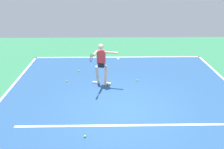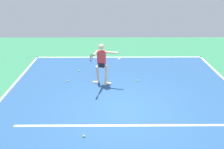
{
  "view_description": "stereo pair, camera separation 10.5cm",
  "coord_description": "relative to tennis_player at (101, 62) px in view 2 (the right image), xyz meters",
  "views": [
    {
      "loc": [
        0.59,
        7.27,
        4.49
      ],
      "look_at": [
        0.43,
        -1.08,
        0.9
      ],
      "focal_mm": 38.14,
      "sensor_mm": 36.0,
      "label": 1
    },
    {
      "loc": [
        0.49,
        7.27,
        4.49
      ],
      "look_at": [
        0.43,
        -1.08,
        0.9
      ],
      "focal_mm": 38.14,
      "sensor_mm": 36.0,
      "label": 2
    }
  ],
  "objects": [
    {
      "name": "tennis_ball_far_corner",
      "position": [
        1.55,
        -0.25,
        -1.01
      ],
      "size": [
        0.07,
        0.07,
        0.07
      ],
      "primitive_type": "sphere",
      "color": "yellow",
      "rests_on": "ground_plane"
    },
    {
      "name": "tennis_player",
      "position": [
        0.0,
        0.0,
        0.0
      ],
      "size": [
        1.13,
        1.2,
        1.81
      ],
      "rotation": [
        0.0,
        0.0,
        -0.21
      ],
      "color": "beige",
      "rests_on": "ground_plane"
    },
    {
      "name": "court_line_baseline_near",
      "position": [
        -0.87,
        -3.58,
        -1.04
      ],
      "size": [
        9.52,
        0.1,
        0.01
      ],
      "primitive_type": "cube",
      "color": "white",
      "rests_on": "ground_plane"
    },
    {
      "name": "court_line_service",
      "position": [
        -0.87,
        3.08,
        -1.04
      ],
      "size": [
        7.14,
        0.1,
        0.01
      ],
      "primitive_type": "cube",
      "color": "white",
      "rests_on": "ground_plane"
    },
    {
      "name": "court_surface",
      "position": [
        -0.87,
        2.13,
        -1.04
      ],
      "size": [
        9.52,
        11.52,
        0.0
      ],
      "primitive_type": "cube",
      "color": "navy",
      "rests_on": "ground_plane"
    },
    {
      "name": "tennis_ball_near_service_line",
      "position": [
        -1.6,
        -0.29,
        -1.01
      ],
      "size": [
        0.07,
        0.07,
        0.07
      ],
      "primitive_type": "sphere",
      "color": "#C6E53D",
      "rests_on": "ground_plane"
    },
    {
      "name": "ground_plane",
      "position": [
        -0.87,
        2.13,
        -1.05
      ],
      "size": [
        20.49,
        20.49,
        0.0
      ],
      "primitive_type": "plane",
      "color": "#2D754C"
    },
    {
      "name": "court_line_centre_mark",
      "position": [
        -0.87,
        -3.38,
        -1.04
      ],
      "size": [
        0.1,
        0.3,
        0.01
      ],
      "primitive_type": "cube",
      "color": "white",
      "rests_on": "ground_plane"
    },
    {
      "name": "tennis_ball_near_player",
      "position": [
        0.42,
        3.65,
        -1.01
      ],
      "size": [
        0.07,
        0.07,
        0.07
      ],
      "primitive_type": "sphere",
      "color": "#CCE033",
      "rests_on": "ground_plane"
    },
    {
      "name": "tennis_ball_by_baseline",
      "position": [
        1.16,
        -1.47,
        -1.01
      ],
      "size": [
        0.07,
        0.07,
        0.07
      ],
      "primitive_type": "sphere",
      "color": "#C6E53D",
      "rests_on": "ground_plane"
    }
  ]
}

